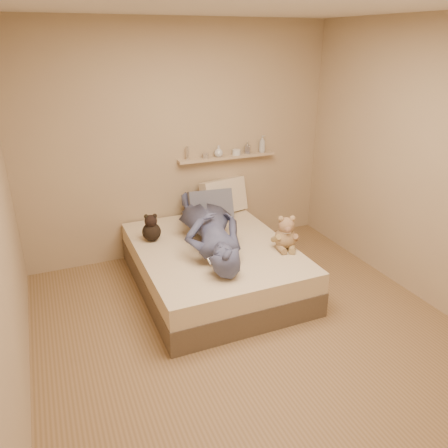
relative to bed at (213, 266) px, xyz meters
name	(u,v)px	position (x,y,z in m)	size (l,w,h in m)	color
room	(258,194)	(0.00, -0.93, 1.08)	(3.80, 3.80, 3.80)	olive
bed	(213,266)	(0.00, 0.00, 0.00)	(1.50, 1.90, 0.45)	brown
game_console	(216,259)	(-0.18, -0.52, 0.36)	(0.16, 0.09, 0.05)	silver
teddy_bear	(286,235)	(0.64, -0.34, 0.37)	(0.28, 0.29, 0.36)	#987C53
dark_plush	(151,229)	(-0.53, 0.37, 0.35)	(0.19, 0.19, 0.30)	black
pillow_cream	(224,196)	(0.47, 0.83, 0.43)	(0.55, 0.16, 0.40)	beige
pillow_grey	(211,205)	(0.25, 0.69, 0.40)	(0.50, 0.14, 0.34)	slate
person	(210,227)	(-0.02, 0.04, 0.42)	(0.58, 1.60, 0.38)	#474C70
wall_shelf	(227,157)	(0.55, 0.91, 0.88)	(1.20, 0.12, 0.03)	tan
shelf_bottles	(236,149)	(0.66, 0.91, 0.96)	(1.00, 0.15, 0.20)	silver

